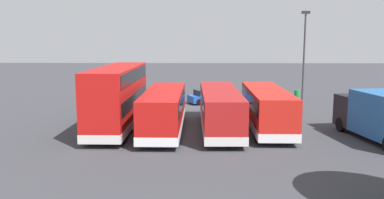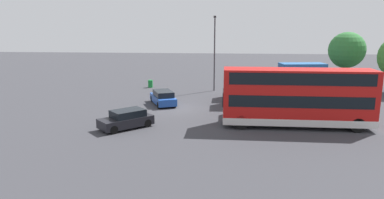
{
  "view_description": "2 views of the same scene",
  "coord_description": "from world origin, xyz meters",
  "px_view_note": "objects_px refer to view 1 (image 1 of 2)",
  "views": [
    {
      "loc": [
        -0.47,
        38.56,
        6.54
      ],
      "look_at": [
        0.14,
        4.39,
        1.28
      ],
      "focal_mm": 36.86,
      "sensor_mm": 36.0,
      "label": 1
    },
    {
      "loc": [
        32.58,
        4.58,
        7.75
      ],
      "look_at": [
        1.29,
        1.72,
        1.16
      ],
      "focal_mm": 32.75,
      "sensor_mm": 36.0,
      "label": 2
    }
  ],
  "objects_px": {
    "box_truck_blue": "(382,115)",
    "car_hatchback_silver": "(209,96)",
    "bus_single_deck_near_end": "(266,108)",
    "waste_bin_yellow": "(297,94)",
    "bus_single_deck_third": "(164,109)",
    "lamp_post_tall": "(304,55)",
    "bus_single_deck_second": "(220,108)",
    "bus_double_decker_fourth": "(118,96)",
    "car_small_green": "(129,94)"
  },
  "relations": [
    {
      "from": "bus_single_deck_near_end",
      "to": "bus_single_deck_second",
      "type": "height_order",
      "value": "same"
    },
    {
      "from": "bus_double_decker_fourth",
      "to": "lamp_post_tall",
      "type": "bearing_deg",
      "value": -155.73
    },
    {
      "from": "car_small_green",
      "to": "bus_double_decker_fourth",
      "type": "bearing_deg",
      "value": 96.78
    },
    {
      "from": "bus_single_deck_second",
      "to": "box_truck_blue",
      "type": "xyz_separation_m",
      "value": [
        -10.21,
        2.91,
        0.08
      ]
    },
    {
      "from": "box_truck_blue",
      "to": "bus_double_decker_fourth",
      "type": "bearing_deg",
      "value": -10.64
    },
    {
      "from": "car_hatchback_silver",
      "to": "bus_single_deck_second",
      "type": "bearing_deg",
      "value": 92.07
    },
    {
      "from": "bus_single_deck_third",
      "to": "lamp_post_tall",
      "type": "bearing_deg",
      "value": -146.45
    },
    {
      "from": "lamp_post_tall",
      "to": "bus_double_decker_fourth",
      "type": "bearing_deg",
      "value": 24.27
    },
    {
      "from": "bus_single_deck_second",
      "to": "car_hatchback_silver",
      "type": "distance_m",
      "value": 12.18
    },
    {
      "from": "bus_single_deck_near_end",
      "to": "bus_double_decker_fourth",
      "type": "bearing_deg",
      "value": -0.25
    },
    {
      "from": "bus_single_deck_second",
      "to": "bus_single_deck_third",
      "type": "bearing_deg",
      "value": 7.79
    },
    {
      "from": "bus_single_deck_second",
      "to": "lamp_post_tall",
      "type": "distance_m",
      "value": 11.21
    },
    {
      "from": "bus_single_deck_near_end",
      "to": "bus_single_deck_third",
      "type": "relative_size",
      "value": 0.99
    },
    {
      "from": "bus_single_deck_near_end",
      "to": "bus_single_deck_third",
      "type": "height_order",
      "value": "same"
    },
    {
      "from": "box_truck_blue",
      "to": "lamp_post_tall",
      "type": "height_order",
      "value": "lamp_post_tall"
    },
    {
      "from": "bus_single_deck_near_end",
      "to": "box_truck_blue",
      "type": "xyz_separation_m",
      "value": [
        -6.81,
        3.26,
        0.09
      ]
    },
    {
      "from": "waste_bin_yellow",
      "to": "bus_double_decker_fourth",
      "type": "bearing_deg",
      "value": 42.0
    },
    {
      "from": "bus_single_deck_near_end",
      "to": "waste_bin_yellow",
      "type": "bearing_deg",
      "value": -111.49
    },
    {
      "from": "bus_double_decker_fourth",
      "to": "box_truck_blue",
      "type": "xyz_separation_m",
      "value": [
        -17.61,
        3.31,
        -0.74
      ]
    },
    {
      "from": "bus_single_deck_third",
      "to": "lamp_post_tall",
      "type": "height_order",
      "value": "lamp_post_tall"
    },
    {
      "from": "bus_single_deck_second",
      "to": "box_truck_blue",
      "type": "height_order",
      "value": "box_truck_blue"
    },
    {
      "from": "bus_single_deck_third",
      "to": "box_truck_blue",
      "type": "height_order",
      "value": "box_truck_blue"
    },
    {
      "from": "bus_single_deck_third",
      "to": "car_hatchback_silver",
      "type": "distance_m",
      "value": 13.2
    },
    {
      "from": "box_truck_blue",
      "to": "car_hatchback_silver",
      "type": "bearing_deg",
      "value": -54.72
    },
    {
      "from": "lamp_post_tall",
      "to": "waste_bin_yellow",
      "type": "relative_size",
      "value": 9.43
    },
    {
      "from": "car_small_green",
      "to": "waste_bin_yellow",
      "type": "bearing_deg",
      "value": -173.84
    },
    {
      "from": "box_truck_blue",
      "to": "waste_bin_yellow",
      "type": "xyz_separation_m",
      "value": [
        0.84,
        -18.41,
        -1.23
      ]
    },
    {
      "from": "lamp_post_tall",
      "to": "bus_single_deck_near_end",
      "type": "bearing_deg",
      "value": 57.59
    },
    {
      "from": "box_truck_blue",
      "to": "car_hatchback_silver",
      "type": "height_order",
      "value": "box_truck_blue"
    },
    {
      "from": "bus_single_deck_third",
      "to": "box_truck_blue",
      "type": "distance_m",
      "value": 14.38
    },
    {
      "from": "bus_single_deck_near_end",
      "to": "bus_single_deck_second",
      "type": "xyz_separation_m",
      "value": [
        3.4,
        0.36,
        0.0
      ]
    },
    {
      "from": "bus_single_deck_near_end",
      "to": "box_truck_blue",
      "type": "height_order",
      "value": "box_truck_blue"
    },
    {
      "from": "lamp_post_tall",
      "to": "box_truck_blue",
      "type": "bearing_deg",
      "value": 103.47
    },
    {
      "from": "bus_single_deck_near_end",
      "to": "lamp_post_tall",
      "type": "relative_size",
      "value": 1.17
    },
    {
      "from": "box_truck_blue",
      "to": "waste_bin_yellow",
      "type": "relative_size",
      "value": 8.21
    },
    {
      "from": "bus_single_deck_second",
      "to": "car_small_green",
      "type": "bearing_deg",
      "value": -56.46
    },
    {
      "from": "lamp_post_tall",
      "to": "bus_single_deck_second",
      "type": "bearing_deg",
      "value": 42.98
    },
    {
      "from": "bus_double_decker_fourth",
      "to": "waste_bin_yellow",
      "type": "bearing_deg",
      "value": -138.0
    },
    {
      "from": "bus_single_deck_near_end",
      "to": "waste_bin_yellow",
      "type": "xyz_separation_m",
      "value": [
        -5.96,
        -15.15,
        -1.15
      ]
    },
    {
      "from": "bus_single_deck_third",
      "to": "box_truck_blue",
      "type": "xyz_separation_m",
      "value": [
        -14.18,
        2.36,
        0.09
      ]
    },
    {
      "from": "car_small_green",
      "to": "waste_bin_yellow",
      "type": "xyz_separation_m",
      "value": [
        -18.33,
        -1.98,
        -0.22
      ]
    },
    {
      "from": "bus_single_deck_near_end",
      "to": "waste_bin_yellow",
      "type": "relative_size",
      "value": 11.02
    },
    {
      "from": "car_hatchback_silver",
      "to": "lamp_post_tall",
      "type": "distance_m",
      "value": 10.56
    },
    {
      "from": "box_truck_blue",
      "to": "waste_bin_yellow",
      "type": "bearing_deg",
      "value": -87.38
    },
    {
      "from": "bus_single_deck_third",
      "to": "lamp_post_tall",
      "type": "relative_size",
      "value": 1.18
    },
    {
      "from": "bus_single_deck_near_end",
      "to": "bus_double_decker_fourth",
      "type": "xyz_separation_m",
      "value": [
        10.81,
        -0.05,
        0.83
      ]
    },
    {
      "from": "box_truck_blue",
      "to": "car_hatchback_silver",
      "type": "xyz_separation_m",
      "value": [
        10.65,
        -15.05,
        -1.01
      ]
    },
    {
      "from": "bus_double_decker_fourth",
      "to": "car_hatchback_silver",
      "type": "xyz_separation_m",
      "value": [
        -6.97,
        -11.74,
        -1.75
      ]
    },
    {
      "from": "bus_single_deck_second",
      "to": "box_truck_blue",
      "type": "bearing_deg",
      "value": 164.11
    },
    {
      "from": "bus_double_decker_fourth",
      "to": "waste_bin_yellow",
      "type": "xyz_separation_m",
      "value": [
        -16.77,
        -15.1,
        -1.97
      ]
    }
  ]
}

